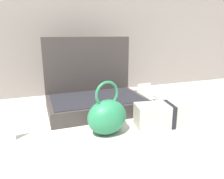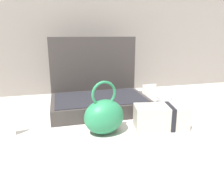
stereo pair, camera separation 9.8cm
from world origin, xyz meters
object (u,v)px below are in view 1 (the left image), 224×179
poster_card_right (144,94)px  open_suitcase (94,94)px  teal_pouch_handbag (107,116)px  cream_toiletry_bag (162,115)px  coffee_mug (160,102)px

poster_card_right → open_suitcase: bearing=172.1°
poster_card_right → teal_pouch_handbag: bearing=-142.1°
cream_toiletry_bag → poster_card_right: bearing=76.4°
cream_toiletry_bag → teal_pouch_handbag: bearing=177.9°
coffee_mug → cream_toiletry_bag: bearing=-120.7°
teal_pouch_handbag → poster_card_right: size_ratio=1.85×
open_suitcase → cream_toiletry_bag: size_ratio=2.07×
cream_toiletry_bag → poster_card_right: (0.07, 0.30, 0.01)m
teal_pouch_handbag → coffee_mug: 0.41m
open_suitcase → coffee_mug: bearing=-23.4°
open_suitcase → teal_pouch_handbag: (-0.03, -0.32, -0.00)m
open_suitcase → teal_pouch_handbag: bearing=-96.2°
coffee_mug → open_suitcase: bearing=156.6°
poster_card_right → cream_toiletry_bag: bearing=-107.1°
coffee_mug → teal_pouch_handbag: bearing=-154.8°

